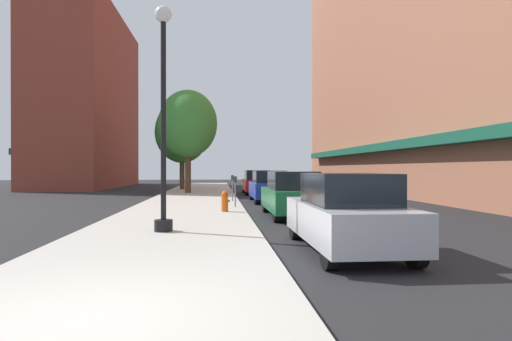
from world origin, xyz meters
The scene contains 13 objects.
ground_plane centered at (4.00, 18.00, 0.00)m, with size 90.00×90.00×0.00m, color #232326.
sidewalk_slab centered at (0.00, 19.00, 0.06)m, with size 4.80×50.00×0.12m, color #B7B2A8.
building_far_background centered at (-11.01, 37.00, 8.26)m, with size 6.80×18.00×16.56m.
lamppost centered at (-0.12, 6.44, 3.20)m, with size 0.48×0.48×5.90m.
fire_hydrant centered at (1.57, 11.36, 0.52)m, with size 0.33×0.26×0.79m.
parking_meter_near centered at (2.05, 16.54, 0.95)m, with size 0.14×0.09×1.31m.
parking_meter_far centered at (2.05, 13.27, 0.95)m, with size 0.14×0.09×1.31m.
tree_near centered at (-0.69, 24.06, 4.80)m, with size 3.96×3.96×6.98m.
tree_mid centered at (-1.52, 29.26, 4.68)m, with size 4.29×4.29×7.04m.
car_silver centered at (4.00, 3.96, 0.81)m, with size 1.80×4.30×1.66m.
car_green centered at (4.00, 10.42, 0.81)m, with size 1.80×4.30×1.66m.
car_blue centered at (4.00, 17.28, 0.81)m, with size 1.80×4.30×1.66m.
car_red centered at (4.00, 24.18, 0.81)m, with size 1.80×4.30×1.66m.
Camera 1 is at (1.28, -4.71, 1.76)m, focal length 29.45 mm.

